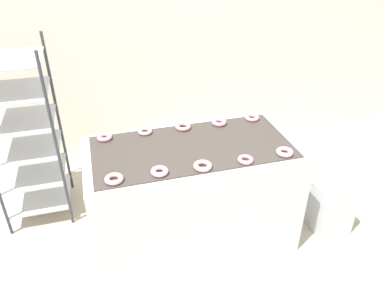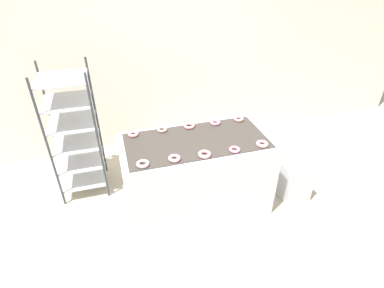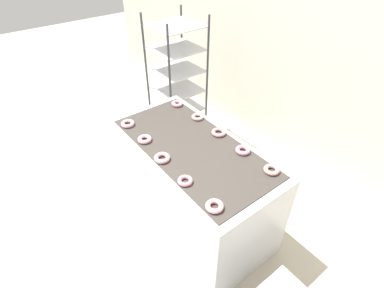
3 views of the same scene
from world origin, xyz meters
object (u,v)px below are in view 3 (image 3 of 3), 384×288
object	(u,v)px
donut_near_left	(145,139)
donut_near_rightmost	(215,206)
baking_rack_cart	(177,80)
donut_near_right	(185,181)
donut_far_leftmost	(177,104)
donut_far_right	(243,150)
donut_far_rightmost	(272,170)
donut_near_center	(162,158)
donut_near_leftmost	(128,124)
donut_far_left	(198,117)
donut_far_center	(219,132)
fryer_machine	(192,184)

from	to	relation	value
donut_near_left	donut_near_rightmost	size ratio (longest dim) A/B	0.96
baking_rack_cart	donut_near_left	xyz separation A→B (m)	(0.90, -0.95, 0.11)
donut_near_right	donut_far_leftmost	distance (m)	1.04
donut_near_rightmost	donut_far_right	size ratio (longest dim) A/B	1.02
donut_far_rightmost	donut_near_center	bearing A→B (deg)	-136.65
donut_near_left	donut_near_center	size ratio (longest dim) A/B	0.93
donut_near_left	donut_near_right	size ratio (longest dim) A/B	1.07
donut_near_rightmost	donut_near_leftmost	bearing A→B (deg)	179.84
donut_far_left	donut_far_right	size ratio (longest dim) A/B	0.94
baking_rack_cart	donut_far_center	bearing A→B (deg)	-19.07
donut_far_right	fryer_machine	bearing A→B (deg)	-137.92
fryer_machine	donut_near_left	size ratio (longest dim) A/B	13.40
donut_far_rightmost	fryer_machine	bearing A→B (deg)	-154.61
fryer_machine	donut_far_rightmost	world-z (taller)	donut_far_rightmost
donut_far_left	baking_rack_cart	bearing A→B (deg)	155.83
donut_far_center	baking_rack_cart	bearing A→B (deg)	160.93
fryer_machine	donut_near_rightmost	size ratio (longest dim) A/B	12.92
donut_near_left	donut_far_leftmost	bearing A→B (deg)	119.38
baking_rack_cart	donut_far_left	distance (m)	1.00
donut_near_leftmost	donut_near_center	distance (m)	0.56
donut_near_rightmost	donut_far_rightmost	xyz separation A→B (m)	(-0.00, 0.54, -0.00)
baking_rack_cart	donut_near_left	distance (m)	1.32
donut_far_rightmost	donut_far_right	bearing A→B (deg)	-178.62
donut_far_right	baking_rack_cart	bearing A→B (deg)	164.16
donut_far_right	donut_near_left	bearing A→B (deg)	-137.71
fryer_machine	donut_far_left	distance (m)	0.60
donut_near_rightmost	donut_far_leftmost	bearing A→B (deg)	155.23
donut_near_rightmost	donut_far_right	world-z (taller)	same
donut_far_center	donut_far_left	bearing A→B (deg)	178.42
donut_near_left	donut_near_center	distance (m)	0.28
fryer_machine	donut_near_center	size ratio (longest dim) A/B	12.45
donut_near_right	donut_far_right	bearing A→B (deg)	89.27
baking_rack_cart	donut_far_right	bearing A→B (deg)	-15.84
donut_near_left	donut_far_center	size ratio (longest dim) A/B	0.94
fryer_machine	donut_far_center	bearing A→B (deg)	88.76
donut_near_leftmost	donut_near_rightmost	distance (m)	1.15
donut_near_left	donut_far_center	distance (m)	0.61
donut_near_leftmost	donut_near_left	world-z (taller)	donut_near_left
donut_near_leftmost	donut_far_rightmost	distance (m)	1.27
baking_rack_cart	donut_far_rightmost	distance (m)	1.82
fryer_machine	donut_far_rightmost	bearing A→B (deg)	25.39
donut_far_leftmost	donut_far_center	size ratio (longest dim) A/B	0.91
donut_far_left	donut_far_leftmost	bearing A→B (deg)	-177.75
donut_far_center	donut_far_rightmost	size ratio (longest dim) A/B	1.06
fryer_machine	donut_far_rightmost	size ratio (longest dim) A/B	13.29
donut_near_left	donut_far_left	distance (m)	0.55
fryer_machine	donut_near_left	world-z (taller)	donut_near_left
fryer_machine	donut_far_center	world-z (taller)	donut_far_center
baking_rack_cart	donut_far_left	xyz separation A→B (m)	(0.90, -0.41, 0.11)
donut_near_rightmost	donut_far_right	distance (m)	0.61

